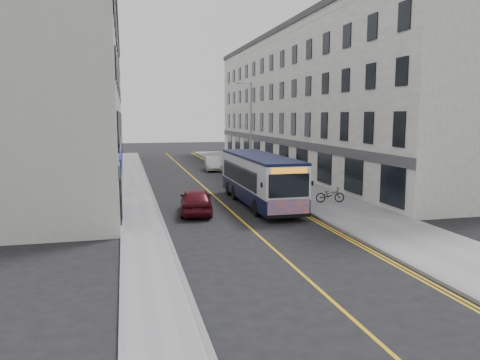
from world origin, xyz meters
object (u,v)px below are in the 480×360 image
streetlamp (250,127)px  car_white (213,163)px  bicycle (330,195)px  pedestrian_near (279,171)px  pedestrian_far (287,165)px  city_bus (260,178)px  car_maroon (196,200)px

streetlamp → car_white: bearing=101.0°
streetlamp → bicycle: bearing=-79.1°
streetlamp → pedestrian_near: 4.25m
bicycle → car_white: 19.24m
car_white → streetlamp: bearing=-72.1°
pedestrian_near → pedestrian_far: (1.69, 2.92, 0.11)m
city_bus → pedestrian_far: size_ratio=5.75×
streetlamp → pedestrian_near: (2.14, -1.19, -3.47)m
car_maroon → pedestrian_near: bearing=-121.0°
pedestrian_near → streetlamp: bearing=127.0°
car_white → pedestrian_near: bearing=-61.2°
pedestrian_near → car_maroon: 13.30m
city_bus → car_maroon: city_bus is taller
car_maroon → bicycle: bearing=-167.4°
streetlamp → car_maroon: 13.61m
city_bus → pedestrian_near: bearing=64.2°
pedestrian_near → car_maroon: pedestrian_near is taller
city_bus → car_maroon: (-4.08, -1.61, -0.91)m
streetlamp → pedestrian_far: bearing=24.4°
city_bus → pedestrian_near: (4.23, 8.77, -0.73)m
bicycle → pedestrian_near: (0.05, 9.67, 0.33)m
city_bus → pedestrian_far: (5.92, 11.69, -0.62)m
bicycle → pedestrian_far: bearing=2.2°
streetlamp → car_white: 8.98m
bicycle → car_maroon: 8.28m
city_bus → pedestrian_far: 13.12m
streetlamp → bicycle: size_ratio=4.62×
bicycle → car_white: (-3.64, 18.89, 0.11)m
city_bus → pedestrian_near: 9.76m
streetlamp → car_white: streetlamp is taller
pedestrian_near → city_bus: bearing=-139.7°
pedestrian_near → car_white: size_ratio=0.38×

